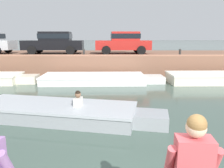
% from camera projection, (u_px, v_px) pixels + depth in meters
% --- Properties ---
extents(ground_plane, '(400.00, 400.00, 0.00)m').
position_uv_depth(ground_plane, '(116.00, 104.00, 8.49)').
color(ground_plane, '#42564C').
extents(far_quay_wall, '(60.00, 6.00, 1.39)m').
position_uv_depth(far_quay_wall, '(114.00, 62.00, 16.87)').
color(far_quay_wall, brown).
rests_on(far_quay_wall, ground).
extents(far_wall_coping, '(60.00, 0.24, 0.08)m').
position_uv_depth(far_wall_coping, '(115.00, 55.00, 13.90)').
color(far_wall_coping, '#9F6C52').
rests_on(far_wall_coping, far_quay_wall).
extents(boat_moored_central_white, '(6.95, 2.40, 0.45)m').
position_uv_depth(boat_moored_central_white, '(99.00, 79.00, 12.51)').
color(boat_moored_central_white, white).
rests_on(boat_moored_central_white, ground).
extents(boat_moored_east_cream, '(6.39, 2.04, 0.56)m').
position_uv_depth(boat_moored_east_cream, '(220.00, 78.00, 12.44)').
color(boat_moored_east_cream, silver).
rests_on(boat_moored_east_cream, ground).
extents(motorboat_passing, '(6.10, 2.57, 0.96)m').
position_uv_depth(motorboat_passing, '(64.00, 112.00, 6.90)').
color(motorboat_passing, '#93999E').
rests_on(motorboat_passing, ground).
extents(car_left_inner_black, '(4.22, 2.02, 1.54)m').
position_uv_depth(car_left_inner_black, '(55.00, 42.00, 15.44)').
color(car_left_inner_black, black).
rests_on(car_left_inner_black, far_quay_wall).
extents(car_centre_red, '(3.91, 2.06, 1.54)m').
position_uv_depth(car_centre_red, '(124.00, 42.00, 15.44)').
color(car_centre_red, '#B2231E').
rests_on(car_centre_red, far_quay_wall).
extents(mooring_bollard_mid, '(0.15, 0.15, 0.44)m').
position_uv_depth(mooring_bollard_mid, '(84.00, 52.00, 13.99)').
color(mooring_bollard_mid, '#2D2B28').
rests_on(mooring_bollard_mid, far_quay_wall).
extents(mooring_bollard_east, '(0.15, 0.15, 0.44)m').
position_uv_depth(mooring_bollard_east, '(180.00, 52.00, 13.98)').
color(mooring_bollard_east, '#2D2B28').
rests_on(mooring_bollard_east, far_quay_wall).
extents(person_seated_right, '(0.55, 0.55, 0.97)m').
position_uv_depth(person_seated_right, '(191.00, 168.00, 2.24)').
color(person_seated_right, '#282833').
rests_on(person_seated_right, near_quay).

